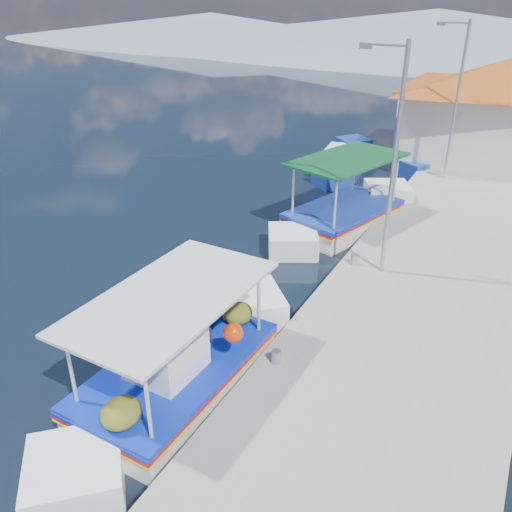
% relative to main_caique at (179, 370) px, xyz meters
% --- Properties ---
extents(ground, '(160.00, 160.00, 0.00)m').
position_rel_main_caique_xyz_m(ground, '(-2.15, 4.15, -0.50)').
color(ground, black).
rests_on(ground, ground).
extents(quay, '(5.00, 44.00, 0.50)m').
position_rel_main_caique_xyz_m(quay, '(3.75, 10.15, -0.25)').
color(quay, '#99958F').
rests_on(quay, ground).
extents(bollards, '(0.20, 17.20, 0.30)m').
position_rel_main_caique_xyz_m(bollards, '(1.65, 9.40, 0.15)').
color(bollards, '#A5A8AD').
rests_on(bollards, quay).
extents(main_caique, '(2.46, 7.88, 2.60)m').
position_rel_main_caique_xyz_m(main_caique, '(0.00, 0.00, 0.00)').
color(main_caique, white).
rests_on(main_caique, ground).
extents(caique_green_canopy, '(3.64, 7.13, 2.79)m').
position_rel_main_caique_xyz_m(caique_green_canopy, '(0.13, 9.56, -0.08)').
color(caique_green_canopy, white).
rests_on(caique_green_canopy, ground).
extents(caique_blue_hull, '(2.48, 6.40, 1.15)m').
position_rel_main_caique_xyz_m(caique_blue_hull, '(-2.10, 15.83, -0.19)').
color(caique_blue_hull, '#193799').
rests_on(caique_blue_hull, ground).
extents(caique_far, '(3.41, 7.44, 2.68)m').
position_rel_main_caique_xyz_m(caique_far, '(0.42, 19.24, -0.00)').
color(caique_far, '#193799').
rests_on(caique_far, ground).
extents(harbor_building, '(10.49, 10.49, 4.40)m').
position_rel_main_caique_xyz_m(harbor_building, '(4.05, 19.15, 2.28)').
color(harbor_building, silver).
rests_on(harbor_building, quay).
extents(lamp_post_near, '(1.21, 0.14, 6.00)m').
position_rel_main_caique_xyz_m(lamp_post_near, '(2.36, 6.15, 3.35)').
color(lamp_post_near, '#A5A8AD').
rests_on(lamp_post_near, quay).
extents(lamp_post_far, '(1.21, 0.14, 6.00)m').
position_rel_main_caique_xyz_m(lamp_post_far, '(2.36, 15.15, 3.35)').
color(lamp_post_far, '#A5A8AD').
rests_on(lamp_post_far, quay).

